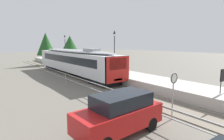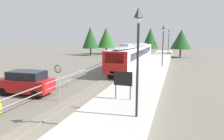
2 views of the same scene
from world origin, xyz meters
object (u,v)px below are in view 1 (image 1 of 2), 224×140
Objects in this scene: commuter_train at (74,60)px; speed_limit_sign at (174,85)px; platform_lamp_far_end at (65,43)px; parked_suv_red at (119,113)px; platform_lamp_mid_platform at (114,42)px.

speed_limit_sign is (-1.97, -17.50, -0.02)m from commuter_train.
speed_limit_sign is at bearing -101.78° from platform_lamp_far_end.
commuter_train reaches higher than speed_limit_sign.
platform_lamp_far_end reaches higher than parked_suv_red.
platform_lamp_mid_platform reaches higher than parked_suv_red.
platform_lamp_mid_platform is (4.57, -3.33, 2.47)m from commuter_train.
commuter_train is at bearing 143.97° from platform_lamp_mid_platform.
commuter_train is at bearing -108.21° from platform_lamp_far_end.
platform_lamp_far_end is (4.57, 13.91, 2.47)m from commuter_train.
platform_lamp_mid_platform is at bearing 65.21° from speed_limit_sign.
commuter_train is 17.86m from parked_suv_red.
speed_limit_sign is at bearing -8.90° from parked_suv_red.
platform_lamp_far_end is at bearing 78.22° from speed_limit_sign.
commuter_train is 3.74× the size of platform_lamp_mid_platform.
platform_lamp_mid_platform is at bearing -36.03° from commuter_train.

